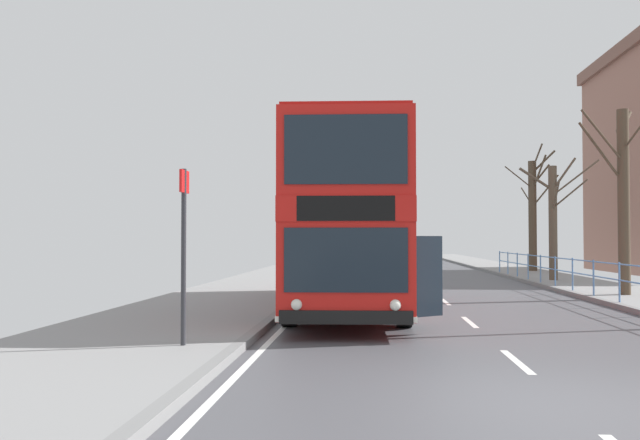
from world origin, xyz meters
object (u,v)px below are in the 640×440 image
at_px(bare_tree_far_00, 553,219).
at_px(bare_tree_far_02, 533,212).
at_px(double_decker_bus_main, 347,222).
at_px(bus_stop_sign_near, 184,237).
at_px(bare_tree_far_01, 623,197).

bearing_deg(bare_tree_far_00, bare_tree_far_02, 82.23).
bearing_deg(double_decker_bus_main, bus_stop_sign_near, -109.84).
height_order(bus_stop_sign_near, bare_tree_far_01, bare_tree_far_01).
distance_m(bus_stop_sign_near, bare_tree_far_00, 20.79).
bearing_deg(bus_stop_sign_near, double_decker_bus_main, 70.16).
height_order(bare_tree_far_00, bare_tree_far_01, bare_tree_far_01).
relative_size(bare_tree_far_00, bare_tree_far_01, 0.86).
xyz_separation_m(bare_tree_far_00, bare_tree_far_01, (0.15, -7.32, 0.45)).
distance_m(double_decker_bus_main, bare_tree_far_00, 13.95).
height_order(bus_stop_sign_near, bare_tree_far_00, bare_tree_far_00).
height_order(bare_tree_far_00, bare_tree_far_02, bare_tree_far_02).
height_order(double_decker_bus_main, bare_tree_far_01, bare_tree_far_01).
height_order(bus_stop_sign_near, bare_tree_far_02, bare_tree_far_02).
bearing_deg(bare_tree_far_00, bus_stop_sign_near, -120.28).
height_order(double_decker_bus_main, bare_tree_far_02, bare_tree_far_02).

